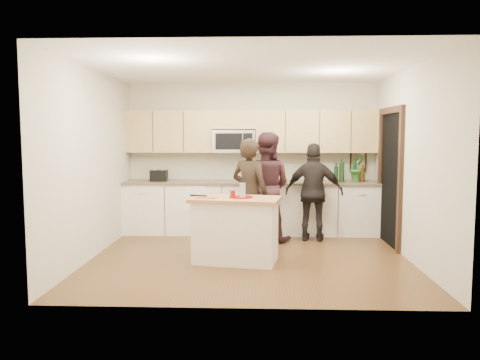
{
  "coord_description": "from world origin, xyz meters",
  "views": [
    {
      "loc": [
        0.12,
        -6.61,
        1.75
      ],
      "look_at": [
        -0.15,
        0.35,
        1.09
      ],
      "focal_mm": 35.0,
      "sensor_mm": 36.0,
      "label": 1
    }
  ],
  "objects_px": {
    "toaster": "(159,176)",
    "woman_center": "(265,187)",
    "woman_left": "(250,194)",
    "island": "(236,229)",
    "woman_right": "(314,192)"
  },
  "relations": [
    {
      "from": "island",
      "to": "woman_right",
      "type": "distance_m",
      "value": 1.87
    },
    {
      "from": "island",
      "to": "woman_left",
      "type": "distance_m",
      "value": 0.92
    },
    {
      "from": "woman_left",
      "to": "woman_right",
      "type": "height_order",
      "value": "woman_left"
    },
    {
      "from": "island",
      "to": "woman_center",
      "type": "xyz_separation_m",
      "value": [
        0.43,
        1.35,
        0.45
      ]
    },
    {
      "from": "island",
      "to": "woman_right",
      "type": "bearing_deg",
      "value": 57.38
    },
    {
      "from": "island",
      "to": "woman_left",
      "type": "relative_size",
      "value": 0.76
    },
    {
      "from": "woman_left",
      "to": "woman_center",
      "type": "distance_m",
      "value": 0.6
    },
    {
      "from": "woman_left",
      "to": "woman_center",
      "type": "height_order",
      "value": "woman_center"
    },
    {
      "from": "woman_left",
      "to": "woman_right",
      "type": "distance_m",
      "value": 1.19
    },
    {
      "from": "island",
      "to": "toaster",
      "type": "xyz_separation_m",
      "value": [
        -1.47,
        1.89,
        0.58
      ]
    },
    {
      "from": "island",
      "to": "toaster",
      "type": "bearing_deg",
      "value": 137.56
    },
    {
      "from": "woman_left",
      "to": "woman_center",
      "type": "xyz_separation_m",
      "value": [
        0.25,
        0.54,
        0.05
      ]
    },
    {
      "from": "toaster",
      "to": "woman_center",
      "type": "xyz_separation_m",
      "value": [
        1.9,
        -0.55,
        -0.13
      ]
    },
    {
      "from": "woman_left",
      "to": "woman_center",
      "type": "relative_size",
      "value": 0.95
    },
    {
      "from": "island",
      "to": "woman_left",
      "type": "height_order",
      "value": "woman_left"
    }
  ]
}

